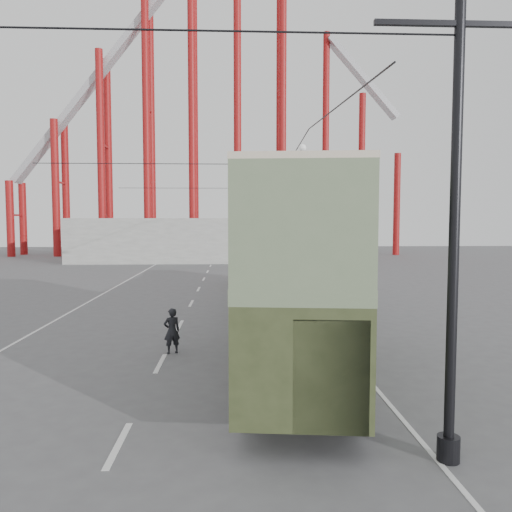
{
  "coord_description": "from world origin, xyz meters",
  "views": [
    {
      "loc": [
        1.42,
        -12.26,
        4.68
      ],
      "look_at": [
        2.51,
        11.72,
        3.0
      ],
      "focal_mm": 35.0,
      "sensor_mm": 36.0,
      "label": 1
    }
  ],
  "objects_px": {
    "single_decker_cream": "(268,266)",
    "pedestrian": "(172,331)",
    "double_decker_bus": "(297,266)",
    "single_decker_green": "(281,278)",
    "lamp_post_near": "(459,48)"
  },
  "relations": [
    {
      "from": "single_decker_green",
      "to": "single_decker_cream",
      "type": "height_order",
      "value": "single_decker_green"
    },
    {
      "from": "lamp_post_near",
      "to": "single_decker_green",
      "type": "relative_size",
      "value": 1.02
    },
    {
      "from": "lamp_post_near",
      "to": "pedestrian",
      "type": "xyz_separation_m",
      "value": [
        -6.37,
        8.25,
        -7.05
      ]
    },
    {
      "from": "single_decker_cream",
      "to": "pedestrian",
      "type": "bearing_deg",
      "value": -110.76
    },
    {
      "from": "double_decker_bus",
      "to": "single_decker_cream",
      "type": "xyz_separation_m",
      "value": [
        0.49,
        19.65,
        -1.8
      ]
    },
    {
      "from": "single_decker_cream",
      "to": "pedestrian",
      "type": "xyz_separation_m",
      "value": [
        -4.59,
        -16.86,
        -0.74
      ]
    },
    {
      "from": "double_decker_bus",
      "to": "single_decker_cream",
      "type": "height_order",
      "value": "double_decker_bus"
    },
    {
      "from": "double_decker_bus",
      "to": "pedestrian",
      "type": "height_order",
      "value": "double_decker_bus"
    },
    {
      "from": "pedestrian",
      "to": "double_decker_bus",
      "type": "bearing_deg",
      "value": 122.41
    },
    {
      "from": "double_decker_bus",
      "to": "single_decker_green",
      "type": "bearing_deg",
      "value": 93.32
    },
    {
      "from": "lamp_post_near",
      "to": "single_decker_cream",
      "type": "relative_size",
      "value": 1.2
    },
    {
      "from": "lamp_post_near",
      "to": "single_decker_cream",
      "type": "bearing_deg",
      "value": 94.05
    },
    {
      "from": "lamp_post_near",
      "to": "single_decker_green",
      "type": "distance_m",
      "value": 18.06
    },
    {
      "from": "single_decker_green",
      "to": "single_decker_cream",
      "type": "bearing_deg",
      "value": 96.2
    },
    {
      "from": "double_decker_bus",
      "to": "pedestrian",
      "type": "bearing_deg",
      "value": 152.13
    }
  ]
}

